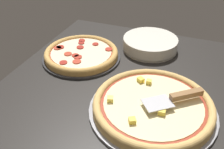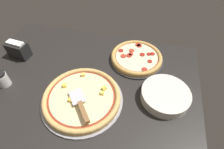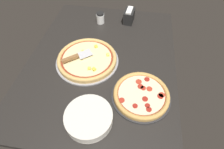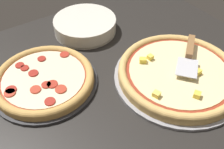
{
  "view_description": "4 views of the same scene",
  "coord_description": "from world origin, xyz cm",
  "px_view_note": "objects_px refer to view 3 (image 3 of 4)",
  "views": [
    {
      "loc": [
        -61.27,
        -20.17,
        59.38
      ],
      "look_at": [
        15.34,
        9.54,
        3.0
      ],
      "focal_mm": 42.0,
      "sensor_mm": 36.0,
      "label": 1
    },
    {
      "loc": [
        31.62,
        -54.95,
        76.5
      ],
      "look_at": [
        15.34,
        9.54,
        3.0
      ],
      "focal_mm": 28.0,
      "sensor_mm": 36.0,
      "label": 2
    },
    {
      "loc": [
        82.58,
        20.56,
        86.3
      ],
      "look_at": [
        15.34,
        9.54,
        3.0
      ],
      "focal_mm": 28.0,
      "sensor_mm": 36.0,
      "label": 3
    },
    {
      "loc": [
        -35.03,
        43.64,
        61.49
      ],
      "look_at": [
        15.34,
        9.54,
        3.0
      ],
      "focal_mm": 42.0,
      "sensor_mm": 36.0,
      "label": 4
    }
  ],
  "objects_px": {
    "plate_stack": "(89,118)",
    "parmesan_shaker": "(100,18)",
    "pizza_front": "(87,58)",
    "pizza_back": "(141,94)",
    "serving_spatula": "(73,57)",
    "napkin_holder": "(129,16)"
  },
  "relations": [
    {
      "from": "pizza_back",
      "to": "serving_spatula",
      "type": "distance_m",
      "value": 0.49
    },
    {
      "from": "napkin_holder",
      "to": "parmesan_shaker",
      "type": "bearing_deg",
      "value": -77.13
    },
    {
      "from": "parmesan_shaker",
      "to": "plate_stack",
      "type": "bearing_deg",
      "value": 7.79
    },
    {
      "from": "pizza_front",
      "to": "serving_spatula",
      "type": "xyz_separation_m",
      "value": [
        0.04,
        -0.08,
        0.03
      ]
    },
    {
      "from": "serving_spatula",
      "to": "parmesan_shaker",
      "type": "xyz_separation_m",
      "value": [
        -0.49,
        0.07,
        -0.02
      ]
    },
    {
      "from": "plate_stack",
      "to": "napkin_holder",
      "type": "relative_size",
      "value": 1.85
    },
    {
      "from": "parmesan_shaker",
      "to": "napkin_holder",
      "type": "relative_size",
      "value": 0.66
    },
    {
      "from": "pizza_back",
      "to": "napkin_holder",
      "type": "relative_size",
      "value": 2.38
    },
    {
      "from": "pizza_back",
      "to": "plate_stack",
      "type": "relative_size",
      "value": 1.29
    },
    {
      "from": "pizza_front",
      "to": "napkin_holder",
      "type": "distance_m",
      "value": 0.56
    },
    {
      "from": "parmesan_shaker",
      "to": "napkin_holder",
      "type": "bearing_deg",
      "value": 102.87
    },
    {
      "from": "pizza_front",
      "to": "plate_stack",
      "type": "height_order",
      "value": "plate_stack"
    },
    {
      "from": "plate_stack",
      "to": "napkin_holder",
      "type": "height_order",
      "value": "napkin_holder"
    },
    {
      "from": "plate_stack",
      "to": "parmesan_shaker",
      "type": "distance_m",
      "value": 0.88
    },
    {
      "from": "pizza_front",
      "to": "pizza_back",
      "type": "bearing_deg",
      "value": 59.11
    },
    {
      "from": "pizza_back",
      "to": "serving_spatula",
      "type": "height_order",
      "value": "serving_spatula"
    },
    {
      "from": "plate_stack",
      "to": "pizza_back",
      "type": "bearing_deg",
      "value": 125.92
    },
    {
      "from": "parmesan_shaker",
      "to": "serving_spatula",
      "type": "bearing_deg",
      "value": -8.53
    },
    {
      "from": "pizza_back",
      "to": "plate_stack",
      "type": "distance_m",
      "value": 0.32
    },
    {
      "from": "serving_spatula",
      "to": "napkin_holder",
      "type": "relative_size",
      "value": 1.38
    },
    {
      "from": "pizza_back",
      "to": "parmesan_shaker",
      "type": "height_order",
      "value": "parmesan_shaker"
    },
    {
      "from": "plate_stack",
      "to": "parmesan_shaker",
      "type": "bearing_deg",
      "value": -172.21
    }
  ]
}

